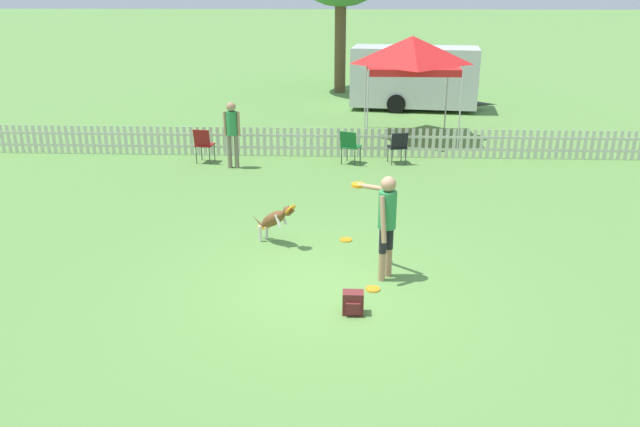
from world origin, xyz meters
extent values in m
plane|color=#5B8C42|center=(0.00, 0.00, 0.00)|extent=(240.00, 240.00, 0.00)
cylinder|color=tan|center=(0.82, 0.29, 0.24)|extent=(0.11, 0.11, 0.47)
cylinder|color=black|center=(0.82, 0.29, 0.67)|extent=(0.12, 0.12, 0.39)
cylinder|color=tan|center=(0.93, 0.45, 0.24)|extent=(0.11, 0.11, 0.47)
cylinder|color=black|center=(0.93, 0.45, 0.67)|extent=(0.12, 0.12, 0.39)
cylinder|color=#2D8447|center=(0.87, 0.37, 1.16)|extent=(0.39, 0.39, 0.59)
sphere|color=tan|center=(0.87, 0.37, 1.57)|extent=(0.24, 0.24, 0.24)
cylinder|color=tan|center=(0.80, 0.17, 1.07)|extent=(0.15, 0.22, 0.72)
cylinder|color=tan|center=(0.70, 0.74, 1.39)|extent=(0.60, 0.53, 0.14)
cylinder|color=orange|center=(0.43, 0.98, 1.34)|extent=(0.22, 0.22, 0.02)
cylinder|color=orange|center=(0.43, 0.98, 1.37)|extent=(0.22, 0.22, 0.02)
ellipsoid|color=brown|center=(-1.06, 1.71, 0.47)|extent=(0.66, 0.57, 0.52)
ellipsoid|color=silver|center=(-1.06, 1.71, 0.42)|extent=(0.35, 0.30, 0.26)
sphere|color=brown|center=(-0.78, 1.52, 0.69)|extent=(0.17, 0.17, 0.17)
cone|color=brown|center=(-0.73, 1.48, 0.74)|extent=(0.17, 0.16, 0.14)
cylinder|color=orange|center=(-0.73, 1.48, 0.74)|extent=(0.24, 0.26, 0.20)
cone|color=brown|center=(-0.77, 1.57, 0.76)|extent=(0.05, 0.05, 0.07)
cone|color=brown|center=(-0.83, 1.49, 0.76)|extent=(0.05, 0.05, 0.07)
cylinder|color=silver|center=(-1.22, 1.93, 0.15)|extent=(0.06, 0.06, 0.30)
cylinder|color=silver|center=(-1.32, 1.78, 0.15)|extent=(0.06, 0.06, 0.30)
cylinder|color=silver|center=(-0.87, 1.68, 0.50)|extent=(0.15, 0.13, 0.24)
cylinder|color=silver|center=(-0.96, 1.54, 0.50)|extent=(0.15, 0.13, 0.24)
cone|color=brown|center=(-1.37, 1.93, 0.34)|extent=(0.27, 0.21, 0.20)
cylinder|color=orange|center=(-1.35, 2.50, 0.01)|extent=(0.22, 0.22, 0.02)
cylinder|color=orange|center=(0.67, -0.05, 0.01)|extent=(0.22, 0.22, 0.02)
cylinder|color=orange|center=(0.24, 1.91, 0.01)|extent=(0.22, 0.22, 0.02)
cube|color=maroon|center=(0.36, -0.79, 0.17)|extent=(0.30, 0.20, 0.33)
cube|color=maroon|center=(0.36, -0.91, 0.13)|extent=(0.21, 0.04, 0.17)
cube|color=beige|center=(0.00, 7.83, 0.24)|extent=(19.90, 0.04, 0.06)
cube|color=beige|center=(0.00, 7.83, 0.57)|extent=(19.90, 0.04, 0.06)
cube|color=beige|center=(-9.31, 7.83, 0.40)|extent=(0.09, 0.02, 0.79)
cube|color=beige|center=(-9.13, 7.83, 0.40)|extent=(0.09, 0.02, 0.79)
cube|color=beige|center=(-8.94, 7.83, 0.40)|extent=(0.09, 0.02, 0.79)
cube|color=beige|center=(-8.76, 7.83, 0.40)|extent=(0.09, 0.02, 0.79)
cube|color=beige|center=(-8.58, 7.83, 0.40)|extent=(0.09, 0.02, 0.79)
cube|color=beige|center=(-8.40, 7.83, 0.40)|extent=(0.09, 0.02, 0.79)
cube|color=beige|center=(-8.21, 7.83, 0.40)|extent=(0.09, 0.02, 0.79)
cube|color=beige|center=(-8.03, 7.83, 0.40)|extent=(0.09, 0.02, 0.79)
cube|color=beige|center=(-7.85, 7.83, 0.40)|extent=(0.09, 0.02, 0.79)
cube|color=beige|center=(-7.67, 7.83, 0.40)|extent=(0.09, 0.02, 0.79)
cube|color=beige|center=(-7.48, 7.83, 0.40)|extent=(0.09, 0.02, 0.79)
cube|color=beige|center=(-7.30, 7.83, 0.40)|extent=(0.09, 0.02, 0.79)
cube|color=beige|center=(-7.12, 7.83, 0.40)|extent=(0.09, 0.02, 0.79)
cube|color=beige|center=(-6.94, 7.83, 0.40)|extent=(0.09, 0.02, 0.79)
cube|color=beige|center=(-6.75, 7.83, 0.40)|extent=(0.09, 0.02, 0.79)
cube|color=beige|center=(-6.57, 7.83, 0.40)|extent=(0.09, 0.02, 0.79)
cube|color=beige|center=(-6.39, 7.83, 0.40)|extent=(0.09, 0.02, 0.79)
cube|color=beige|center=(-6.21, 7.83, 0.40)|extent=(0.09, 0.02, 0.79)
cube|color=beige|center=(-6.02, 7.83, 0.40)|extent=(0.09, 0.02, 0.79)
cube|color=beige|center=(-5.84, 7.83, 0.40)|extent=(0.09, 0.02, 0.79)
cube|color=beige|center=(-5.66, 7.83, 0.40)|extent=(0.09, 0.02, 0.79)
cube|color=beige|center=(-5.48, 7.83, 0.40)|extent=(0.09, 0.02, 0.79)
cube|color=beige|center=(-5.29, 7.83, 0.40)|extent=(0.09, 0.02, 0.79)
cube|color=beige|center=(-5.11, 7.83, 0.40)|extent=(0.09, 0.02, 0.79)
cube|color=beige|center=(-4.93, 7.83, 0.40)|extent=(0.09, 0.02, 0.79)
cube|color=beige|center=(-4.75, 7.83, 0.40)|extent=(0.09, 0.02, 0.79)
cube|color=beige|center=(-4.56, 7.83, 0.40)|extent=(0.09, 0.02, 0.79)
cube|color=beige|center=(-4.38, 7.83, 0.40)|extent=(0.09, 0.02, 0.79)
cube|color=beige|center=(-4.20, 7.83, 0.40)|extent=(0.09, 0.02, 0.79)
cube|color=beige|center=(-4.02, 7.83, 0.40)|extent=(0.09, 0.02, 0.79)
cube|color=beige|center=(-3.83, 7.83, 0.40)|extent=(0.09, 0.02, 0.79)
cube|color=beige|center=(-3.65, 7.83, 0.40)|extent=(0.09, 0.02, 0.79)
cube|color=beige|center=(-3.47, 7.83, 0.40)|extent=(0.09, 0.02, 0.79)
cube|color=beige|center=(-3.29, 7.83, 0.40)|extent=(0.09, 0.02, 0.79)
cube|color=beige|center=(-3.10, 7.83, 0.40)|extent=(0.09, 0.02, 0.79)
cube|color=beige|center=(-2.92, 7.83, 0.40)|extent=(0.09, 0.02, 0.79)
cube|color=beige|center=(-2.74, 7.83, 0.40)|extent=(0.09, 0.02, 0.79)
cube|color=beige|center=(-2.56, 7.83, 0.40)|extent=(0.09, 0.02, 0.79)
cube|color=beige|center=(-2.37, 7.83, 0.40)|extent=(0.09, 0.02, 0.79)
cube|color=beige|center=(-2.19, 7.83, 0.40)|extent=(0.09, 0.02, 0.79)
cube|color=beige|center=(-2.01, 7.83, 0.40)|extent=(0.09, 0.02, 0.79)
cube|color=beige|center=(-1.83, 7.83, 0.40)|extent=(0.09, 0.02, 0.79)
cube|color=beige|center=(-1.64, 7.83, 0.40)|extent=(0.09, 0.02, 0.79)
cube|color=beige|center=(-1.46, 7.83, 0.40)|extent=(0.09, 0.02, 0.79)
cube|color=beige|center=(-1.28, 7.83, 0.40)|extent=(0.09, 0.02, 0.79)
cube|color=beige|center=(-1.10, 7.83, 0.40)|extent=(0.09, 0.02, 0.79)
cube|color=beige|center=(-0.91, 7.83, 0.40)|extent=(0.09, 0.02, 0.79)
cube|color=beige|center=(-0.73, 7.83, 0.40)|extent=(0.09, 0.02, 0.79)
cube|color=beige|center=(-0.55, 7.83, 0.40)|extent=(0.09, 0.02, 0.79)
cube|color=beige|center=(-0.37, 7.83, 0.40)|extent=(0.09, 0.02, 0.79)
cube|color=beige|center=(-0.18, 7.83, 0.40)|extent=(0.09, 0.02, 0.79)
cube|color=beige|center=(0.00, 7.83, 0.40)|extent=(0.09, 0.02, 0.79)
cube|color=beige|center=(0.18, 7.83, 0.40)|extent=(0.09, 0.02, 0.79)
cube|color=beige|center=(0.37, 7.83, 0.40)|extent=(0.09, 0.02, 0.79)
cube|color=beige|center=(0.55, 7.83, 0.40)|extent=(0.09, 0.02, 0.79)
cube|color=beige|center=(0.73, 7.83, 0.40)|extent=(0.09, 0.02, 0.79)
cube|color=beige|center=(0.91, 7.83, 0.40)|extent=(0.09, 0.02, 0.79)
cube|color=beige|center=(1.10, 7.83, 0.40)|extent=(0.09, 0.02, 0.79)
cube|color=beige|center=(1.28, 7.83, 0.40)|extent=(0.09, 0.02, 0.79)
cube|color=beige|center=(1.46, 7.83, 0.40)|extent=(0.09, 0.02, 0.79)
cube|color=beige|center=(1.64, 7.83, 0.40)|extent=(0.09, 0.02, 0.79)
cube|color=beige|center=(1.83, 7.83, 0.40)|extent=(0.09, 0.02, 0.79)
cube|color=beige|center=(2.01, 7.83, 0.40)|extent=(0.09, 0.02, 0.79)
cube|color=beige|center=(2.19, 7.83, 0.40)|extent=(0.09, 0.02, 0.79)
cube|color=beige|center=(2.37, 7.83, 0.40)|extent=(0.09, 0.02, 0.79)
cube|color=beige|center=(2.56, 7.83, 0.40)|extent=(0.09, 0.02, 0.79)
cube|color=beige|center=(2.74, 7.83, 0.40)|extent=(0.09, 0.02, 0.79)
cube|color=beige|center=(2.92, 7.83, 0.40)|extent=(0.09, 0.02, 0.79)
cube|color=beige|center=(3.10, 7.83, 0.40)|extent=(0.09, 0.02, 0.79)
cube|color=beige|center=(3.29, 7.83, 0.40)|extent=(0.09, 0.02, 0.79)
cube|color=beige|center=(3.47, 7.83, 0.40)|extent=(0.09, 0.02, 0.79)
cube|color=beige|center=(3.65, 7.83, 0.40)|extent=(0.09, 0.02, 0.79)
cube|color=beige|center=(3.83, 7.83, 0.40)|extent=(0.09, 0.02, 0.79)
cube|color=beige|center=(4.02, 7.83, 0.40)|extent=(0.09, 0.02, 0.79)
cube|color=beige|center=(4.20, 7.83, 0.40)|extent=(0.09, 0.02, 0.79)
cube|color=beige|center=(4.38, 7.83, 0.40)|extent=(0.09, 0.02, 0.79)
cube|color=beige|center=(4.56, 7.83, 0.40)|extent=(0.09, 0.02, 0.79)
cube|color=beige|center=(4.75, 7.83, 0.40)|extent=(0.09, 0.02, 0.79)
cube|color=beige|center=(4.93, 7.83, 0.40)|extent=(0.09, 0.02, 0.79)
cube|color=beige|center=(5.11, 7.83, 0.40)|extent=(0.09, 0.02, 0.79)
cube|color=beige|center=(5.29, 7.83, 0.40)|extent=(0.09, 0.02, 0.79)
cube|color=beige|center=(5.48, 7.83, 0.40)|extent=(0.09, 0.02, 0.79)
cube|color=beige|center=(5.66, 7.83, 0.40)|extent=(0.09, 0.02, 0.79)
cube|color=beige|center=(5.84, 7.83, 0.40)|extent=(0.09, 0.02, 0.79)
cube|color=beige|center=(6.02, 7.83, 0.40)|extent=(0.09, 0.02, 0.79)
cube|color=beige|center=(6.21, 7.83, 0.40)|extent=(0.09, 0.02, 0.79)
cube|color=beige|center=(6.39, 7.83, 0.40)|extent=(0.09, 0.02, 0.79)
cube|color=beige|center=(6.57, 7.83, 0.40)|extent=(0.09, 0.02, 0.79)
cube|color=beige|center=(6.75, 7.83, 0.40)|extent=(0.09, 0.02, 0.79)
cube|color=beige|center=(6.94, 7.83, 0.40)|extent=(0.09, 0.02, 0.79)
cube|color=beige|center=(7.12, 7.83, 0.40)|extent=(0.09, 0.02, 0.79)
cube|color=beige|center=(7.30, 7.83, 0.40)|extent=(0.09, 0.02, 0.79)
cube|color=beige|center=(7.48, 7.83, 0.40)|extent=(0.09, 0.02, 0.79)
cube|color=beige|center=(7.67, 7.83, 0.40)|extent=(0.09, 0.02, 0.79)
cube|color=beige|center=(7.85, 7.83, 0.40)|extent=(0.09, 0.02, 0.79)
cylinder|color=#333338|center=(-3.27, 7.26, 0.24)|extent=(0.02, 0.02, 0.47)
cylinder|color=#333338|center=(-3.63, 7.32, 0.24)|extent=(0.02, 0.02, 0.47)
cylinder|color=#333338|center=(-3.33, 6.90, 0.24)|extent=(0.02, 0.02, 0.47)
cylinder|color=#333338|center=(-3.69, 6.96, 0.24)|extent=(0.02, 0.02, 0.47)
cube|color=maroon|center=(-3.48, 7.11, 0.47)|extent=(0.49, 0.49, 0.03)
cube|color=maroon|center=(-3.51, 6.92, 0.69)|extent=(0.44, 0.16, 0.45)
cylinder|color=#333338|center=(1.68, 7.48, 0.22)|extent=(0.02, 0.02, 0.43)
cylinder|color=#333338|center=(1.32, 7.39, 0.22)|extent=(0.02, 0.02, 0.43)
cylinder|color=#333338|center=(1.76, 7.12, 0.22)|extent=(0.02, 0.02, 0.43)
cylinder|color=#333338|center=(1.40, 7.04, 0.22)|extent=(0.02, 0.02, 0.43)
cube|color=black|center=(1.54, 7.26, 0.43)|extent=(0.52, 0.52, 0.03)
cube|color=black|center=(1.58, 7.07, 0.64)|extent=(0.44, 0.18, 0.41)
cylinder|color=#333338|center=(0.59, 7.28, 0.23)|extent=(0.02, 0.02, 0.45)
cylinder|color=#333338|center=(0.24, 7.42, 0.23)|extent=(0.02, 0.02, 0.45)
cylinder|color=#333338|center=(0.44, 6.93, 0.23)|extent=(0.02, 0.02, 0.45)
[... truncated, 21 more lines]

